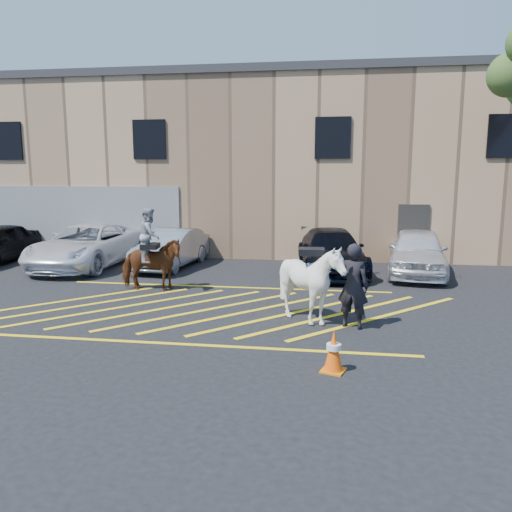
# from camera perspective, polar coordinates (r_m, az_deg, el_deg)

# --- Properties ---
(ground) EXTENTS (90.00, 90.00, 0.00)m
(ground) POSITION_cam_1_polar(r_m,az_deg,el_deg) (12.73, -5.34, -5.80)
(ground) COLOR black
(ground) RESTS_ON ground
(car_white_pickup) EXTENTS (2.68, 5.51, 1.51)m
(car_white_pickup) POSITION_cam_1_polar(r_m,az_deg,el_deg) (18.87, -18.77, 1.12)
(car_white_pickup) COLOR white
(car_white_pickup) RESTS_ON ground
(car_silver_sedan) EXTENTS (1.89, 4.23, 1.35)m
(car_silver_sedan) POSITION_cam_1_polar(r_m,az_deg,el_deg) (18.03, -9.68, 0.86)
(car_silver_sedan) COLOR #9297A0
(car_silver_sedan) RESTS_ON ground
(car_blue_suv) EXTENTS (2.67, 5.16, 1.43)m
(car_blue_suv) POSITION_cam_1_polar(r_m,az_deg,el_deg) (17.10, 8.59, 0.55)
(car_blue_suv) COLOR black
(car_blue_suv) RESTS_ON ground
(car_white_suv) EXTENTS (2.40, 4.68, 1.52)m
(car_white_suv) POSITION_cam_1_polar(r_m,az_deg,el_deg) (17.33, 17.95, 0.47)
(car_white_suv) COLOR silver
(car_white_suv) RESTS_ON ground
(handler) EXTENTS (0.78, 0.63, 1.87)m
(handler) POSITION_cam_1_polar(r_m,az_deg,el_deg) (11.01, 11.04, -3.37)
(handler) COLOR black
(handler) RESTS_ON ground
(warehouse) EXTENTS (32.42, 10.20, 7.30)m
(warehouse) POSITION_cam_1_polar(r_m,az_deg,el_deg) (24.09, 1.36, 10.26)
(warehouse) COLOR tan
(warehouse) RESTS_ON ground
(hatching_zone) EXTENTS (12.60, 5.12, 0.01)m
(hatching_zone) POSITION_cam_1_polar(r_m,az_deg,el_deg) (12.45, -5.67, -6.13)
(hatching_zone) COLOR yellow
(hatching_zone) RESTS_ON ground
(mounted_bay) EXTENTS (1.88, 1.00, 2.38)m
(mounted_bay) POSITION_cam_1_polar(r_m,az_deg,el_deg) (14.50, -11.95, -0.17)
(mounted_bay) COLOR brown
(mounted_bay) RESTS_ON ground
(saddled_white) EXTENTS (1.53, 1.71, 1.84)m
(saddled_white) POSITION_cam_1_polar(r_m,az_deg,el_deg) (11.19, 6.30, -3.09)
(saddled_white) COLOR silver
(saddled_white) RESTS_ON ground
(traffic_cone) EXTENTS (0.48, 0.48, 0.73)m
(traffic_cone) POSITION_cam_1_polar(r_m,az_deg,el_deg) (8.73, 8.86, -10.67)
(traffic_cone) COLOR orange
(traffic_cone) RESTS_ON ground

